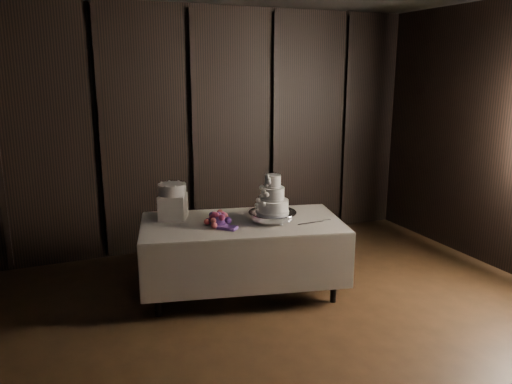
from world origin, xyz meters
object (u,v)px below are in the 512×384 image
object	(u,v)px
cake_stand	(273,216)
box_pedestal	(173,207)
display_table	(242,254)
wedding_cake	(271,198)
small_cake	(172,189)
bouquet	(218,220)

from	to	relation	value
cake_stand	box_pedestal	world-z (taller)	box_pedestal
display_table	box_pedestal	size ratio (longest dim) A/B	8.35
display_table	box_pedestal	bearing A→B (deg)	161.72
wedding_cake	cake_stand	bearing A→B (deg)	13.73
small_cake	wedding_cake	bearing A→B (deg)	-28.02
bouquet	small_cake	xyz separation A→B (m)	(-0.34, 0.42, 0.24)
bouquet	small_cake	size ratio (longest dim) A/B	1.41
wedding_cake	small_cake	distance (m)	0.99
wedding_cake	box_pedestal	world-z (taller)	wedding_cake
cake_stand	wedding_cake	bearing A→B (deg)	-150.26
cake_stand	small_cake	distance (m)	1.04
box_pedestal	small_cake	size ratio (longest dim) A/B	0.94
bouquet	box_pedestal	size ratio (longest dim) A/B	1.51
cake_stand	small_cake	bearing A→B (deg)	153.52
bouquet	small_cake	distance (m)	0.59
bouquet	small_cake	bearing A→B (deg)	129.20
display_table	bouquet	bearing A→B (deg)	-156.01
display_table	small_cake	size ratio (longest dim) A/B	7.81
bouquet	box_pedestal	bearing A→B (deg)	129.20
display_table	cake_stand	bearing A→B (deg)	-3.28
wedding_cake	bouquet	xyz separation A→B (m)	(-0.53, 0.05, -0.18)
bouquet	box_pedestal	distance (m)	0.54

